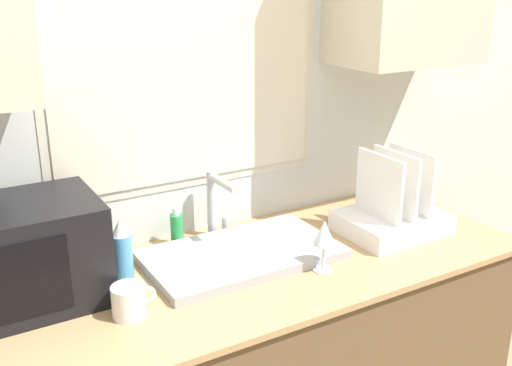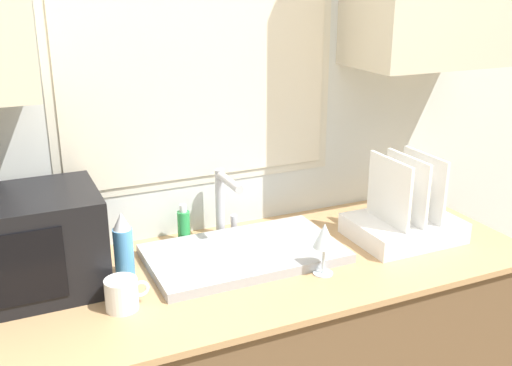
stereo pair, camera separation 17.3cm
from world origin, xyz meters
TOP-DOWN VIEW (x-y plane):
  - wall_back at (0.00, 0.65)m, footprint 6.00×0.38m
  - sink_basin at (0.04, 0.39)m, footprint 0.61×0.35m
  - faucet at (0.04, 0.56)m, footprint 0.08×0.19m
  - microwave at (-0.63, 0.45)m, footprint 0.47×0.32m
  - dish_rack at (0.59, 0.30)m, footprint 0.35×0.27m
  - spray_bottle at (-0.33, 0.43)m, footprint 0.06×0.06m
  - soap_bottle at (-0.10, 0.58)m, footprint 0.04×0.04m
  - mug_near_sink at (-0.38, 0.24)m, footprint 0.12×0.09m
  - wine_glass at (0.21, 0.19)m, footprint 0.07×0.07m

SIDE VIEW (x-z plane):
  - sink_basin at x=0.04m, z-range 0.92..0.95m
  - mug_near_sink at x=-0.38m, z-range 0.92..1.01m
  - soap_bottle at x=-0.10m, z-range 0.91..1.04m
  - dish_rack at x=0.59m, z-range 0.84..1.13m
  - spray_bottle at x=-0.33m, z-range 0.92..1.12m
  - wine_glass at x=0.21m, z-range 0.96..1.12m
  - faucet at x=0.04m, z-range 0.94..1.18m
  - microwave at x=-0.63m, z-range 0.92..1.20m
  - wall_back at x=0.00m, z-range 0.11..2.71m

